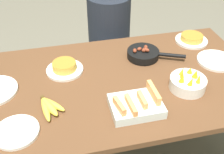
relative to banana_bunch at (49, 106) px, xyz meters
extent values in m
cube|color=brown|center=(0.36, 0.15, -0.04)|extent=(1.76, 0.94, 0.03)
cylinder|color=brown|center=(1.18, 0.56, -0.40)|extent=(0.07, 0.07, 0.70)
ellipsoid|color=gold|center=(-0.02, -0.01, 0.00)|extent=(0.06, 0.19, 0.03)
ellipsoid|color=gold|center=(0.00, 0.00, 0.00)|extent=(0.10, 0.17, 0.04)
ellipsoid|color=gold|center=(0.02, 0.01, 0.00)|extent=(0.13, 0.14, 0.03)
cylinder|color=#4C3819|center=(-0.03, 0.07, 0.00)|extent=(0.02, 0.02, 0.04)
cube|color=silver|center=(0.43, -0.10, 0.01)|extent=(0.26, 0.20, 0.05)
cube|color=#F29E56|center=(0.34, -0.13, 0.05)|extent=(0.04, 0.12, 0.04)
cube|color=#F29E56|center=(0.39, -0.13, 0.05)|extent=(0.03, 0.14, 0.04)
cube|color=#F29E56|center=(0.46, -0.11, 0.05)|extent=(0.03, 0.11, 0.04)
cube|color=#F29E56|center=(0.53, -0.08, 0.05)|extent=(0.03, 0.15, 0.05)
cylinder|color=black|center=(0.62, 0.35, -0.01)|extent=(0.20, 0.20, 0.01)
cylinder|color=black|center=(0.62, 0.35, 0.01)|extent=(0.20, 0.20, 0.04)
cylinder|color=black|center=(0.78, 0.28, 0.02)|extent=(0.16, 0.09, 0.02)
ellipsoid|color=brown|center=(0.63, 0.33, 0.05)|extent=(0.05, 0.05, 0.03)
ellipsoid|color=brown|center=(0.56, 0.34, 0.05)|extent=(0.04, 0.04, 0.03)
ellipsoid|color=brown|center=(0.62, 0.33, 0.05)|extent=(0.04, 0.03, 0.03)
ellipsoid|color=brown|center=(0.59, 0.36, 0.05)|extent=(0.04, 0.04, 0.03)
ellipsoid|color=brown|center=(0.64, 0.37, 0.05)|extent=(0.04, 0.04, 0.03)
cylinder|color=silver|center=(1.01, 0.46, -0.01)|extent=(0.22, 0.22, 0.02)
cylinder|color=gold|center=(1.01, 0.46, 0.02)|extent=(0.15, 0.15, 0.03)
cylinder|color=#AB7427|center=(1.01, 0.46, 0.03)|extent=(0.15, 0.15, 0.00)
cylinder|color=silver|center=(0.11, 0.31, -0.01)|extent=(0.22, 0.22, 0.02)
cylinder|color=gold|center=(0.11, 0.31, 0.02)|extent=(0.14, 0.14, 0.04)
cylinder|color=#AB7427|center=(0.11, 0.31, 0.04)|extent=(0.14, 0.14, 0.00)
cylinder|color=silver|center=(1.05, 0.20, -0.01)|extent=(0.24, 0.24, 0.02)
cylinder|color=#B2B2B7|center=(1.04, 0.22, 0.00)|extent=(0.12, 0.04, 0.01)
cylinder|color=silver|center=(-0.16, -0.13, -0.01)|extent=(0.21, 0.21, 0.02)
cylinder|color=#B2B2B7|center=(-0.15, -0.15, 0.00)|extent=(0.08, 0.11, 0.01)
cube|color=#B2B2B7|center=(-0.20, -0.08, 0.00)|extent=(0.05, 0.05, 0.00)
cylinder|color=silver|center=(0.76, 0.00, 0.02)|extent=(0.20, 0.20, 0.07)
cone|color=#F4A819|center=(0.80, 0.00, 0.07)|extent=(0.04, 0.04, 0.06)
cone|color=#F4A819|center=(0.79, 0.04, 0.06)|extent=(0.05, 0.05, 0.04)
cone|color=#F4A819|center=(0.74, 0.04, 0.07)|extent=(0.05, 0.04, 0.05)
cone|color=#F4A819|center=(0.73, 0.01, 0.07)|extent=(0.04, 0.04, 0.06)
cone|color=#F4A819|center=(0.71, -0.02, 0.07)|extent=(0.05, 0.05, 0.06)
cone|color=#F4A819|center=(0.74, -0.06, 0.07)|extent=(0.05, 0.04, 0.06)
cone|color=#F4A819|center=(0.79, -0.04, 0.07)|extent=(0.04, 0.04, 0.06)
cube|color=black|center=(0.51, 0.86, -0.53)|extent=(0.36, 0.36, 0.45)
cylinder|color=#1E232D|center=(0.51, 0.86, -0.05)|extent=(0.33, 0.33, 0.52)
camera|label=1|loc=(0.08, -1.09, 0.99)|focal=45.00mm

